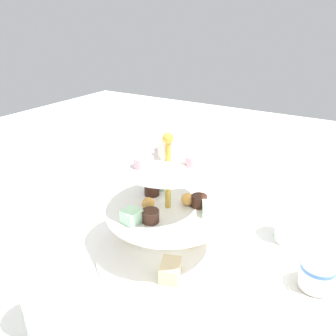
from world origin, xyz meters
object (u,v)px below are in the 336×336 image
object	(u,v)px
water_glass_tall_right	(48,301)
teacup_with_saucer	(316,278)
butter_knife_left	(58,211)
tiered_serving_stand	(168,218)
water_glass_short_left	(292,224)

from	to	relation	value
water_glass_tall_right	teacup_with_saucer	size ratio (longest dim) A/B	1.52
butter_knife_left	water_glass_tall_right	bearing A→B (deg)	40.01
tiered_serving_stand	water_glass_short_left	world-z (taller)	tiered_serving_stand
water_glass_short_left	tiered_serving_stand	bearing A→B (deg)	130.59
water_glass_tall_right	water_glass_short_left	distance (m)	0.49
tiered_serving_stand	water_glass_tall_right	xyz separation A→B (m)	(-0.26, 0.04, -0.01)
tiered_serving_stand	butter_knife_left	bearing A→B (deg)	90.69
water_glass_tall_right	butter_knife_left	world-z (taller)	water_glass_tall_right
water_glass_tall_right	water_glass_short_left	bearing A→B (deg)	-29.27
teacup_with_saucer	butter_knife_left	distance (m)	0.58
water_glass_short_left	butter_knife_left	xyz separation A→B (m)	(-0.17, 0.51, -0.04)
tiered_serving_stand	water_glass_short_left	xyz separation A→B (m)	(0.17, -0.20, -0.04)
tiered_serving_stand	water_glass_short_left	distance (m)	0.26
tiered_serving_stand	butter_knife_left	xyz separation A→B (m)	(-0.00, 0.31, -0.08)
water_glass_short_left	teacup_with_saucer	world-z (taller)	water_glass_short_left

